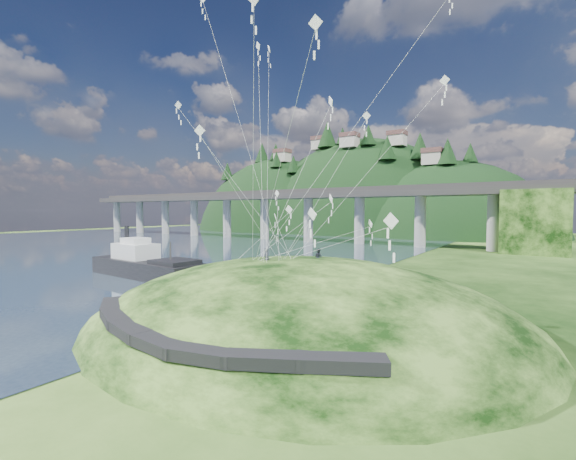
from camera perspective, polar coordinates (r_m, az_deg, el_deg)
The scene contains 10 objects.
ground at distance 34.61m, azimuth -11.35°, elevation -11.89°, with size 320.00×320.00×0.00m, color black.
water at distance 110.10m, azimuth -26.88°, elevation -1.99°, with size 240.00×240.00×0.00m, color #33475D.
grass_hill at distance 31.75m, azimuth 2.06°, elevation -16.04°, with size 36.00×32.00×13.00m.
footpath at distance 22.41m, azimuth -15.78°, elevation -14.66°, with size 22.29×5.84×0.83m.
bridge at distance 106.24m, azimuth 5.62°, elevation 3.38°, with size 160.00×11.00×15.00m.
far_ridge at distance 161.35m, azimuth 8.99°, elevation -2.90°, with size 153.00×70.00×94.50m.
work_barge at distance 54.72m, azimuth -20.38°, elevation -4.77°, with size 19.31×6.35×6.66m.
wooden_dock at distance 42.91m, azimuth -7.60°, elevation -8.36°, with size 14.11×4.99×1.00m.
kite_flyers at distance 31.01m, azimuth 0.84°, elevation -2.70°, with size 3.58×4.26×1.89m.
kite_swarm at distance 30.78m, azimuth 3.37°, elevation 15.39°, with size 20.10×18.16×21.00m.
Camera 1 is at (23.80, -23.53, 8.81)m, focal length 24.00 mm.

